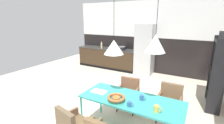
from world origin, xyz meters
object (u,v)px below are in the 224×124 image
dining_table (131,101)px  mug_glass_clear (157,109)px  armchair_far_side (128,90)px  mug_wide_latte (129,104)px  bottle_oil_tall (102,46)px  mug_tall_blue (142,98)px  pendant_lamp_over_table_far (155,43)px  fruit_bowl (116,98)px  bottle_wine_green (126,46)px  armchair_corner_seat (72,123)px  cooking_pot (122,48)px  open_book (99,91)px  pendant_lamp_over_table_near (114,47)px  open_shelf_unit (217,71)px  refrigerator_column (145,49)px  armchair_head_of_table (170,98)px

dining_table → mug_glass_clear: size_ratio=13.92×
armchair_far_side → mug_wide_latte: bearing=108.6°
dining_table → bottle_oil_tall: (-2.84, 3.38, 0.32)m
mug_glass_clear → mug_wide_latte: 0.44m
mug_tall_blue → pendant_lamp_over_table_far: size_ratio=0.10×
fruit_bowl → bottle_oil_tall: bottle_oil_tall is taller
mug_glass_clear → bottle_wine_green: bottle_wine_green is taller
armchair_corner_seat → bottle_oil_tall: size_ratio=2.53×
cooking_pot → pendant_lamp_over_table_far: bearing=-57.0°
armchair_far_side → mug_tall_blue: 1.02m
armchair_corner_seat → open_book: (0.04, 0.76, 0.26)m
dining_table → pendant_lamp_over_table_near: 1.04m
open_book → bottle_oil_tall: bearing=122.3°
dining_table → open_shelf_unit: size_ratio=0.99×
mug_tall_blue → bottle_oil_tall: bearing=132.3°
mug_tall_blue → mug_glass_clear: bearing=-37.2°
dining_table → armchair_far_side: armchair_far_side is taller
armchair_corner_seat → open_book: 0.81m
armchair_far_side → open_book: 0.95m
dining_table → bottle_wine_green: bottle_wine_green is taller
refrigerator_column → bottle_wine_green: refrigerator_column is taller
armchair_far_side → mug_wide_latte: 1.22m
dining_table → armchair_head_of_table: size_ratio=2.30×
mug_glass_clear → mug_wide_latte: size_ratio=1.16×
pendant_lamp_over_table_far → cooking_pot: bearing=123.0°
armchair_corner_seat → cooking_pot: cooking_pot is taller
open_shelf_unit → pendant_lamp_over_table_far: 2.43m
armchair_far_side → bottle_oil_tall: (-2.43, 2.55, 0.54)m
refrigerator_column → bottle_wine_green: size_ratio=6.42×
bottle_wine_green → armchair_far_side: bearing=-64.1°
mug_glass_clear → open_book: bearing=172.7°
bottle_oil_tall → pendant_lamp_over_table_far: 4.74m
dining_table → open_book: (-0.68, -0.04, 0.05)m
dining_table → mug_tall_blue: size_ratio=15.66×
mug_wide_latte → cooking_pot: size_ratio=0.42×
armchair_corner_seat → pendant_lamp_over_table_far: pendant_lamp_over_table_far is taller
armchair_head_of_table → mug_tall_blue: (-0.37, -0.79, 0.28)m
armchair_far_side → open_shelf_unit: bearing=-152.6°
dining_table → pendant_lamp_over_table_near: bearing=176.3°
cooking_pot → mug_tall_blue: bearing=-58.8°
armchair_far_side → pendant_lamp_over_table_near: pendant_lamp_over_table_near is taller
refrigerator_column → armchair_head_of_table: 3.18m
mug_wide_latte → open_shelf_unit: (1.34, 2.27, 0.15)m
mug_wide_latte → bottle_wine_green: bearing=115.4°
armchair_head_of_table → mug_wide_latte: size_ratio=7.01×
armchair_far_side → cooking_pot: size_ratio=2.82×
dining_table → armchair_corner_seat: (-0.71, -0.80, -0.21)m
bottle_oil_tall → dining_table: bearing=-50.0°
armchair_head_of_table → dining_table: bearing=57.0°
refrigerator_column → bottle_wine_green: bearing=168.7°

